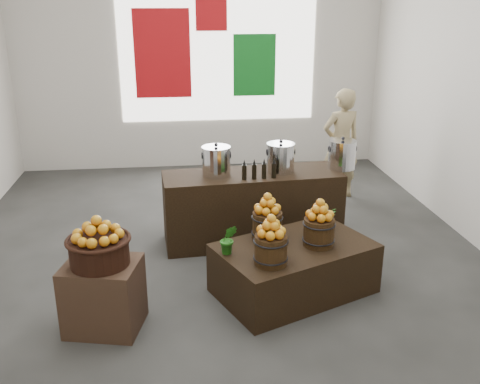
{
  "coord_description": "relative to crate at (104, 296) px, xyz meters",
  "views": [
    {
      "loc": [
        -0.42,
        -5.46,
        2.73
      ],
      "look_at": [
        0.19,
        -0.4,
        0.89
      ],
      "focal_mm": 40.0,
      "sensor_mm": 36.0,
      "label": 1
    }
  ],
  "objects": [
    {
      "name": "apple_bucket_rear",
      "position": [
        1.53,
        0.59,
        0.33
      ],
      "size": [
        0.29,
        0.29,
        0.27
      ],
      "primitive_type": "cylinder",
      "color": "#33220E",
      "rests_on": "display_table"
    },
    {
      "name": "apples_in_basket",
      "position": [
        0.0,
        0.0,
        0.64
      ],
      "size": [
        0.39,
        0.39,
        0.21
      ],
      "primitive_type": null,
      "color": "#9C1505",
      "rests_on": "wicker_basket"
    },
    {
      "name": "apples_in_bucket_rear",
      "position": [
        1.53,
        0.59,
        0.56
      ],
      "size": [
        0.22,
        0.22,
        0.2
      ],
      "primitive_type": null,
      "color": "#9C1505",
      "rests_on": "apple_bucket_rear"
    },
    {
      "name": "apple_bucket_front_left",
      "position": [
        1.47,
        0.05,
        0.33
      ],
      "size": [
        0.29,
        0.29,
        0.27
      ],
      "primitive_type": "cylinder",
      "color": "#33220E",
      "rests_on": "display_table"
    },
    {
      "name": "stock_pot_right",
      "position": [
        2.61,
        1.71,
        0.69
      ],
      "size": [
        0.32,
        0.32,
        0.32
      ],
      "primitive_type": "cylinder",
      "color": "silver",
      "rests_on": "counter"
    },
    {
      "name": "stock_pot_center",
      "position": [
        1.86,
        1.66,
        0.69
      ],
      "size": [
        0.32,
        0.32,
        0.32
      ],
      "primitive_type": "cylinder",
      "color": "silver",
      "rests_on": "counter"
    },
    {
      "name": "back_wall",
      "position": [
        1.11,
        4.8,
        1.69
      ],
      "size": [
        6.0,
        0.04,
        4.0
      ],
      "primitive_type": "cube",
      "color": "beige",
      "rests_on": "ground"
    },
    {
      "name": "wicker_basket",
      "position": [
        0.0,
        0.0,
        0.42
      ],
      "size": [
        0.5,
        0.5,
        0.23
      ],
      "primitive_type": "cylinder",
      "color": "black",
      "rests_on": "crate"
    },
    {
      "name": "counter",
      "position": [
        1.54,
        1.64,
        0.11
      ],
      "size": [
        2.1,
        0.8,
        0.84
      ],
      "primitive_type": "cube",
      "rotation": [
        0.0,
        0.0,
        0.07
      ],
      "color": "black",
      "rests_on": "ground"
    },
    {
      "name": "apples_in_bucket_front_left",
      "position": [
        1.47,
        0.05,
        0.56
      ],
      "size": [
        0.22,
        0.22,
        0.2
      ],
      "primitive_type": null,
      "color": "#9C1505",
      "rests_on": "apple_bucket_front_left"
    },
    {
      "name": "deco_red_left",
      "position": [
        0.51,
        4.77,
        1.59
      ],
      "size": [
        0.9,
        0.04,
        1.4
      ],
      "primitive_type": "cube",
      "color": "#B00D12",
      "rests_on": "back_wall"
    },
    {
      "name": "shopper",
      "position": [
        3.0,
        2.98,
        0.48
      ],
      "size": [
        0.64,
        0.49,
        1.58
      ],
      "primitive_type": "imported",
      "rotation": [
        0.0,
        0.0,
        3.35
      ],
      "color": "#9D8B60",
      "rests_on": "ground"
    },
    {
      "name": "herb_garnish_left",
      "position": [
        1.12,
        0.29,
        0.34
      ],
      "size": [
        0.17,
        0.14,
        0.29
      ],
      "primitive_type": "imported",
      "rotation": [
        0.0,
        0.0,
        -0.08
      ],
      "color": "#1E6515",
      "rests_on": "display_table"
    },
    {
      "name": "display_table",
      "position": [
        1.77,
        0.4,
        -0.06
      ],
      "size": [
        1.7,
        1.41,
        0.51
      ],
      "primitive_type": "cube",
      "rotation": [
        0.0,
        0.0,
        0.41
      ],
      "color": "black",
      "rests_on": "ground"
    },
    {
      "name": "apples_in_bucket_front_right",
      "position": [
        1.99,
        0.37,
        0.56
      ],
      "size": [
        0.22,
        0.22,
        0.2
      ],
      "primitive_type": null,
      "color": "#9C1505",
      "rests_on": "apple_bucket_front_right"
    },
    {
      "name": "back_opening",
      "position": [
        1.41,
        4.78,
        1.69
      ],
      "size": [
        3.2,
        0.02,
        2.4
      ],
      "primitive_type": "cube",
      "color": "white",
      "rests_on": "back_wall"
    },
    {
      "name": "herb_garnish_right",
      "position": [
        2.13,
        0.71,
        0.33
      ],
      "size": [
        0.26,
        0.24,
        0.26
      ],
      "primitive_type": "imported",
      "rotation": [
        0.0,
        0.0,
        0.14
      ],
      "color": "#1E6515",
      "rests_on": "display_table"
    },
    {
      "name": "ground",
      "position": [
        1.11,
        1.3,
        -0.31
      ],
      "size": [
        7.0,
        7.0,
        0.0
      ],
      "primitive_type": "plane",
      "color": "#3B3B39",
      "rests_on": "ground"
    },
    {
      "name": "crate",
      "position": [
        0.0,
        0.0,
        0.0
      ],
      "size": [
        0.72,
        0.64,
        0.62
      ],
      "primitive_type": "cube",
      "rotation": [
        0.0,
        0.0,
        -0.23
      ],
      "color": "#483121",
      "rests_on": "ground"
    },
    {
      "name": "deco_green_right",
      "position": [
        2.01,
        4.77,
        1.39
      ],
      "size": [
        0.7,
        0.04,
        1.0
      ],
      "primitive_type": "cube",
      "color": "#106B1E",
      "rests_on": "back_wall"
    },
    {
      "name": "apple_bucket_front_right",
      "position": [
        1.99,
        0.37,
        0.33
      ],
      "size": [
        0.29,
        0.29,
        0.27
      ],
      "primitive_type": "cylinder",
      "color": "#33220E",
      "rests_on": "display_table"
    },
    {
      "name": "stock_pot_left",
      "position": [
        1.12,
        1.61,
        0.69
      ],
      "size": [
        0.32,
        0.32,
        0.32
      ],
      "primitive_type": "cylinder",
      "color": "silver",
      "rests_on": "counter"
    },
    {
      "name": "oil_cruets",
      "position": [
        1.55,
        1.43,
        0.65
      ],
      "size": [
        0.3,
        0.08,
        0.23
      ],
      "primitive_type": null,
      "rotation": [
        0.0,
        0.0,
        0.07
      ],
      "color": "black",
      "rests_on": "counter"
    },
    {
      "name": "deco_red_upper",
      "position": [
        1.31,
        4.77,
        2.19
      ],
      "size": [
        0.5,
        0.04,
        0.5
      ],
      "primitive_type": "cube",
      "color": "#B00D12",
      "rests_on": "back_wall"
    }
  ]
}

